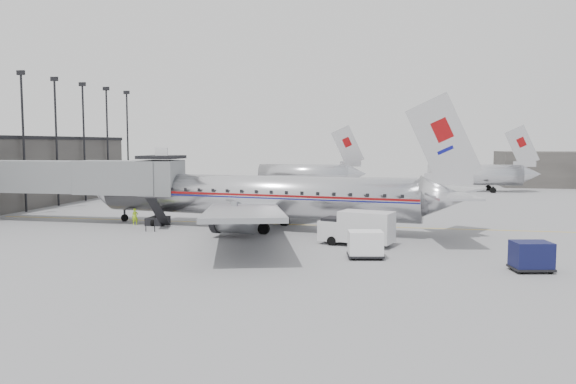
% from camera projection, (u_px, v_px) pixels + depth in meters
% --- Properties ---
extents(ground, '(160.00, 160.00, 0.00)m').
position_uv_depth(ground, '(245.00, 234.00, 46.33)').
color(ground, slate).
rests_on(ground, ground).
extents(apron_line, '(60.00, 0.15, 0.01)m').
position_uv_depth(apron_line, '(294.00, 224.00, 51.63)').
color(apron_line, gold).
rests_on(apron_line, ground).
extents(jet_bridge, '(21.00, 6.20, 7.10)m').
position_uv_depth(jet_bridge, '(84.00, 178.00, 52.71)').
color(jet_bridge, '#5B5D5F').
rests_on(jet_bridge, ground).
extents(floodlight_masts, '(0.90, 42.25, 15.25)m').
position_uv_depth(floodlight_masts, '(41.00, 135.00, 63.53)').
color(floodlight_masts, black).
rests_on(floodlight_masts, ground).
extents(distant_aircraft_near, '(16.39, 3.20, 10.26)m').
position_uv_depth(distant_aircraft_near, '(305.00, 174.00, 87.51)').
color(distant_aircraft_near, silver).
rests_on(distant_aircraft_near, ground).
extents(distant_aircraft_mid, '(16.39, 3.20, 10.26)m').
position_uv_depth(distant_aircraft_mid, '(476.00, 174.00, 86.50)').
color(distant_aircraft_mid, silver).
rests_on(distant_aircraft_mid, ground).
extents(airliner, '(36.07, 33.19, 11.46)m').
position_uv_depth(airliner, '(262.00, 196.00, 48.77)').
color(airliner, silver).
rests_on(airliner, ground).
extents(service_van, '(5.74, 3.51, 2.53)m').
position_uv_depth(service_van, '(357.00, 227.00, 41.08)').
color(service_van, silver).
rests_on(service_van, ground).
extents(baggage_cart_navy, '(2.54, 2.13, 1.76)m').
position_uv_depth(baggage_cart_navy, '(531.00, 256.00, 32.68)').
color(baggage_cart_navy, '#0E1139').
rests_on(baggage_cart_navy, ground).
extents(baggage_cart_white, '(2.56, 2.12, 1.79)m').
position_uv_depth(baggage_cart_white, '(365.00, 244.00, 36.42)').
color(baggage_cart_white, silver).
rests_on(baggage_cart_white, ground).
extents(ramp_worker, '(0.66, 0.61, 1.52)m').
position_uv_depth(ramp_worker, '(135.00, 217.00, 51.33)').
color(ramp_worker, '#B5F21C').
rests_on(ramp_worker, ground).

